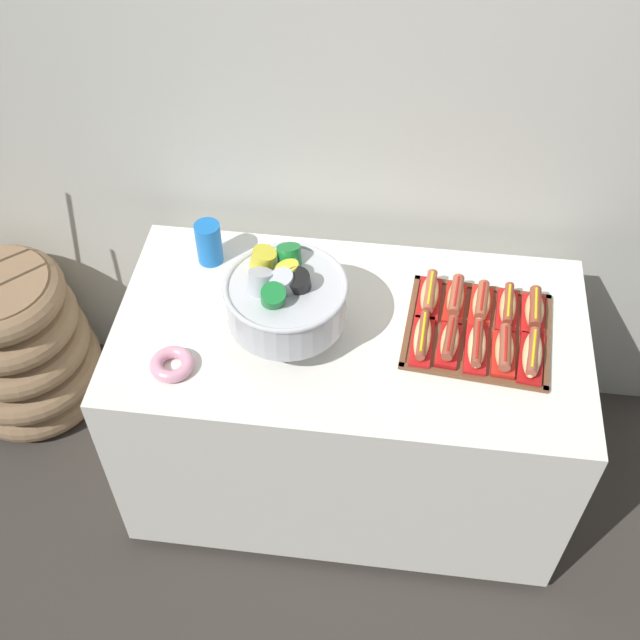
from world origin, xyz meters
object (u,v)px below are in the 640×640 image
(hot_dog_4, at_px, (532,355))
(punch_bowl, at_px, (285,298))
(floor_vase, at_px, (19,345))
(donut, at_px, (172,364))
(buffet_table, at_px, (348,404))
(hot_dog_3, at_px, (504,350))
(hot_dog_1, at_px, (449,341))
(serving_tray, at_px, (477,331))
(hot_dog_0, at_px, (422,338))
(cup_stack, at_px, (209,243))
(hot_dog_6, at_px, (455,299))
(hot_dog_9, at_px, (534,311))
(hot_dog_8, at_px, (508,307))
(hot_dog_5, at_px, (429,295))
(hot_dog_7, at_px, (481,303))
(hot_dog_2, at_px, (477,346))

(hot_dog_4, relative_size, punch_bowl, 0.55)
(floor_vase, height_order, donut, floor_vase)
(buffet_table, bearing_deg, hot_dog_3, -8.10)
(hot_dog_1, bearing_deg, hot_dog_3, -4.88)
(serving_tray, height_order, hot_dog_0, hot_dog_0)
(donut, bearing_deg, cup_stack, 88.42)
(hot_dog_6, distance_m, hot_dog_9, 0.23)
(buffet_table, xyz_separation_m, hot_dog_3, (0.43, -0.06, 0.41))
(serving_tray, relative_size, hot_dog_8, 2.61)
(hot_dog_8, bearing_deg, hot_dog_5, 175.12)
(hot_dog_5, xyz_separation_m, hot_dog_8, (0.22, -0.02, -0.00))
(hot_dog_4, height_order, punch_bowl, punch_bowl)
(buffet_table, distance_m, punch_bowl, 0.54)
(punch_bowl, bearing_deg, hot_dog_4, -2.41)
(hot_dog_3, height_order, hot_dog_9, hot_dog_9)
(floor_vase, bearing_deg, hot_dog_0, -9.70)
(buffet_table, xyz_separation_m, floor_vase, (-1.20, 0.20, -0.11))
(hot_dog_7, bearing_deg, serving_tray, -94.88)
(hot_dog_0, xyz_separation_m, hot_dog_1, (0.07, -0.01, 0.00))
(hot_dog_7, relative_size, donut, 1.35)
(hot_dog_4, bearing_deg, hot_dog_7, 127.39)
(hot_dog_2, xyz_separation_m, hot_dog_8, (0.09, 0.16, 0.00))
(floor_vase, height_order, cup_stack, floor_vase)
(hot_dog_0, bearing_deg, cup_stack, 157.75)
(hot_dog_9, bearing_deg, hot_dog_6, 175.12)
(floor_vase, distance_m, hot_dog_6, 1.59)
(hot_dog_8, xyz_separation_m, donut, (-0.91, -0.31, -0.02))
(hot_dog_1, distance_m, hot_dog_5, 0.18)
(hot_dog_3, distance_m, hot_dog_4, 0.08)
(buffet_table, relative_size, hot_dog_0, 7.35)
(buffet_table, relative_size, punch_bowl, 4.02)
(hot_dog_4, distance_m, hot_dog_9, 0.17)
(buffet_table, bearing_deg, cup_stack, 153.46)
(hot_dog_3, height_order, donut, hot_dog_3)
(hot_dog_3, distance_m, punch_bowl, 0.62)
(hot_dog_8, relative_size, hot_dog_9, 1.04)
(floor_vase, distance_m, hot_dog_8, 1.73)
(serving_tray, bearing_deg, hot_dog_6, 127.39)
(hot_dog_5, height_order, cup_stack, cup_stack)
(buffet_table, bearing_deg, hot_dog_5, 29.54)
(hot_dog_2, height_order, hot_dog_4, hot_dog_4)
(floor_vase, bearing_deg, hot_dog_8, -3.31)
(donut, bearing_deg, buffet_table, 23.78)
(cup_stack, bearing_deg, hot_dog_6, -8.52)
(hot_dog_5, xyz_separation_m, punch_bowl, (-0.40, -0.16, 0.10))
(floor_vase, distance_m, hot_dog_2, 1.66)
(hot_dog_7, relative_size, hot_dog_8, 0.99)
(serving_tray, relative_size, hot_dog_2, 2.47)
(hot_dog_0, height_order, hot_dog_1, hot_dog_1)
(hot_dog_3, xyz_separation_m, hot_dog_8, (0.01, 0.16, 0.00))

